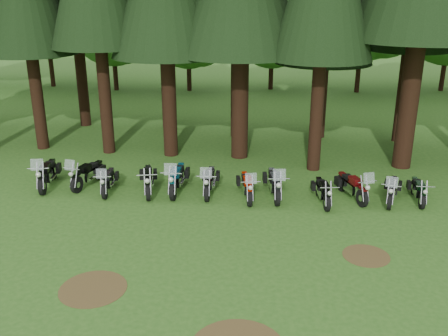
{
  "coord_description": "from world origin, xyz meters",
  "views": [
    {
      "loc": [
        1.6,
        -12.94,
        7.49
      ],
      "look_at": [
        -0.21,
        5.0,
        1.0
      ],
      "focal_mm": 40.0,
      "sensor_mm": 36.0,
      "label": 1
    }
  ],
  "objects": [
    {
      "name": "decid_1",
      "position": [
        -15.99,
        25.76,
        5.83
      ],
      "size": [
        7.91,
        7.69,
        9.88
      ],
      "color": "black",
      "rests_on": "ground"
    },
    {
      "name": "decid_5",
      "position": [
        8.29,
        25.71,
        6.23
      ],
      "size": [
        8.45,
        8.21,
        10.56
      ],
      "color": "black",
      "rests_on": "ground"
    },
    {
      "name": "motorcycle_0",
      "position": [
        -7.29,
        4.87,
        0.52
      ],
      "size": [
        0.76,
        2.49,
        1.56
      ],
      "rotation": [
        0.0,
        0.0,
        0.18
      ],
      "color": "black",
      "rests_on": "ground"
    },
    {
      "name": "motorcycle_5",
      "position": [
        -0.76,
        4.82,
        0.48
      ],
      "size": [
        0.43,
        2.3,
        1.45
      ],
      "rotation": [
        0.0,
        0.0,
        0.02
      ],
      "color": "black",
      "rests_on": "ground"
    },
    {
      "name": "motorcycle_3",
      "position": [
        -3.15,
        4.71,
        0.48
      ],
      "size": [
        0.67,
        2.29,
        0.94
      ],
      "rotation": [
        0.0,
        0.0,
        0.23
      ],
      "color": "black",
      "rests_on": "ground"
    },
    {
      "name": "decid_4",
      "position": [
        1.58,
        26.32,
        4.37
      ],
      "size": [
        5.93,
        5.76,
        7.41
      ],
      "color": "black",
      "rests_on": "ground"
    },
    {
      "name": "ground",
      "position": [
        0.0,
        0.0,
        0.0
      ],
      "size": [
        120.0,
        120.0,
        0.0
      ],
      "primitive_type": "plane",
      "color": "#2A591A",
      "rests_on": "ground"
    },
    {
      "name": "decid_3",
      "position": [
        -4.71,
        25.13,
        4.51
      ],
      "size": [
        6.12,
        5.95,
        7.65
      ],
      "color": "black",
      "rests_on": "ground"
    },
    {
      "name": "dirt_patch_1",
      "position": [
        4.5,
        0.5,
        0.01
      ],
      "size": [
        1.4,
        1.4,
        0.01
      ],
      "primitive_type": "cylinder",
      "color": "#4C3D1E",
      "rests_on": "ground"
    },
    {
      "name": "motorcycle_1",
      "position": [
        -5.72,
        5.12,
        0.49
      ],
      "size": [
        0.79,
        2.3,
        1.45
      ],
      "rotation": [
        0.0,
        0.0,
        -0.22
      ],
      "color": "black",
      "rests_on": "ground"
    },
    {
      "name": "motorcycle_11",
      "position": [
        7.07,
        4.85,
        0.41
      ],
      "size": [
        0.31,
        1.97,
        0.8
      ],
      "rotation": [
        0.0,
        0.0,
        -0.04
      ],
      "color": "black",
      "rests_on": "ground"
    },
    {
      "name": "motorcycle_6",
      "position": [
        0.7,
        4.49,
        0.46
      ],
      "size": [
        0.67,
        2.21,
        1.39
      ],
      "rotation": [
        0.0,
        0.0,
        0.18
      ],
      "color": "black",
      "rests_on": "ground"
    },
    {
      "name": "motorcycle_7",
      "position": [
        1.73,
        4.74,
        0.51
      ],
      "size": [
        0.64,
        2.44,
        1.53
      ],
      "rotation": [
        0.0,
        0.0,
        0.14
      ],
      "color": "black",
      "rests_on": "ground"
    },
    {
      "name": "motorcycle_9",
      "position": [
        4.65,
        4.84,
        0.48
      ],
      "size": [
        1.07,
        2.2,
        1.42
      ],
      "rotation": [
        0.0,
        0.0,
        0.37
      ],
      "color": "black",
      "rests_on": "ground"
    },
    {
      "name": "motorcycle_4",
      "position": [
        -2.04,
        4.87,
        0.53
      ],
      "size": [
        0.47,
        2.49,
        1.57
      ],
      "rotation": [
        0.0,
        0.0,
        0.01
      ],
      "color": "black",
      "rests_on": "ground"
    },
    {
      "name": "motorcycle_2",
      "position": [
        -4.71,
        4.58,
        0.44
      ],
      "size": [
        0.52,
        2.08,
        1.31
      ],
      "rotation": [
        0.0,
        0.0,
        0.12
      ],
      "color": "black",
      "rests_on": "ground"
    },
    {
      "name": "motorcycle_8",
      "position": [
        3.52,
        4.34,
        0.43
      ],
      "size": [
        0.41,
        2.07,
        0.84
      ],
      "rotation": [
        0.0,
        0.0,
        0.13
      ],
      "color": "black",
      "rests_on": "ground"
    },
    {
      "name": "dirt_patch_0",
      "position": [
        -3.0,
        -2.0,
        0.01
      ],
      "size": [
        1.8,
        1.8,
        0.01
      ],
      "primitive_type": "cylinder",
      "color": "#4C3D1E",
      "rests_on": "ground"
    },
    {
      "name": "decid_2",
      "position": [
        -10.43,
        24.78,
        4.95
      ],
      "size": [
        6.72,
        6.53,
        8.4
      ],
      "color": "black",
      "rests_on": "ground"
    },
    {
      "name": "motorcycle_10",
      "position": [
        6.07,
        4.68,
        0.45
      ],
      "size": [
        0.85,
        2.13,
        1.35
      ],
      "rotation": [
        0.0,
        0.0,
        -0.28
      ],
      "color": "black",
      "rests_on": "ground"
    }
  ]
}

